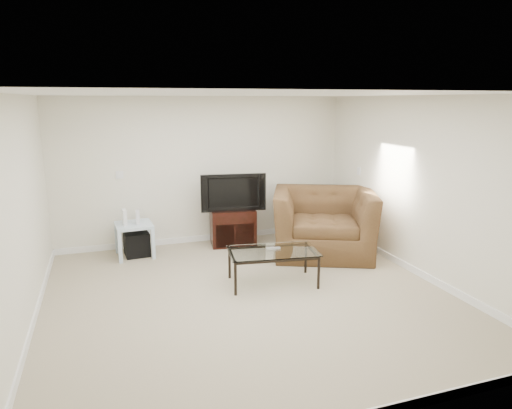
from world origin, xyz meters
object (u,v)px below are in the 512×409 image
object	(u,v)px
tv_stand	(233,227)
side_table	(135,240)
subwoofer	(137,244)
television	(233,191)
recliner	(324,212)
coffee_table	(273,267)

from	to	relation	value
tv_stand	side_table	size ratio (longest dim) A/B	1.34
side_table	tv_stand	bearing A→B (deg)	3.32
subwoofer	television	bearing A→B (deg)	1.45
recliner	coffee_table	distance (m)	1.60
tv_stand	subwoofer	size ratio (longest dim) A/B	1.98
side_table	recliner	bearing A→B (deg)	-15.75
television	coffee_table	bearing A→B (deg)	-81.05
side_table	coffee_table	bearing A→B (deg)	-46.06
television	side_table	world-z (taller)	television
tv_stand	subwoofer	bearing A→B (deg)	-169.98
coffee_table	subwoofer	bearing A→B (deg)	133.00
television	recliner	xyz separation A→B (m)	(1.27, -0.89, -0.24)
coffee_table	recliner	bearing A→B (deg)	37.21
tv_stand	subwoofer	xyz separation A→B (m)	(-1.62, -0.07, -0.12)
television	recliner	size ratio (longest dim) A/B	0.64
tv_stand	recliner	world-z (taller)	recliner
subwoofer	side_table	bearing A→B (deg)	-143.03
television	subwoofer	bearing A→B (deg)	-170.93
tv_stand	subwoofer	world-z (taller)	tv_stand
tv_stand	side_table	bearing A→B (deg)	-169.20
subwoofer	coffee_table	distance (m)	2.43
subwoofer	coffee_table	world-z (taller)	coffee_table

